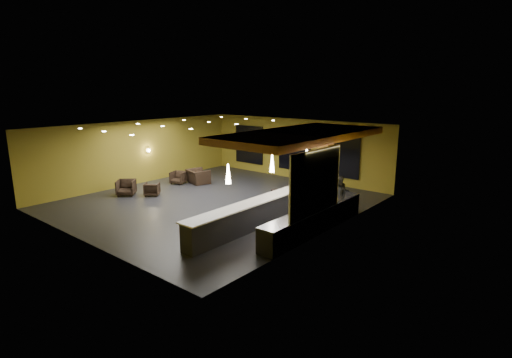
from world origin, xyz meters
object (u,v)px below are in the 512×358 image
Objects in this scene: bar_stool_2 at (237,213)px; staff_c at (338,195)px; bar_counter at (264,211)px; pendant_1 at (272,163)px; staff_a at (310,195)px; staff_b at (341,192)px; pendant_2 at (307,155)px; armchair_d at (198,176)px; bar_stool_4 at (275,196)px; armchair_b at (152,189)px; pendant_0 at (228,174)px; bar_stool_1 at (215,219)px; bar_stool_3 at (258,204)px; armchair_c at (178,178)px; prep_counter at (314,220)px; column at (325,163)px; bar_stool_5 at (293,191)px; bar_stool_0 at (186,230)px; armchair_a at (126,187)px.

staff_c is at bearing 60.00° from bar_stool_2.
pendant_1 is (0.00, 0.50, 1.85)m from bar_counter.
staff_b reaches higher than staff_a.
armchair_d is at bearing -179.56° from pendant_2.
armchair_b is at bearing -159.81° from bar_stool_4.
pendant_0 reaches higher than bar_stool_1.
pendant_1 reaches higher than staff_c.
armchair_d is at bearing 160.24° from bar_stool_3.
pendant_0 is 9.12m from armchair_c.
pendant_0 reaches higher than bar_stool_2.
armchair_b is (-8.90, -0.77, -0.11)m from prep_counter.
column is at bearing 90.00° from pendant_0.
bar_stool_1 is (6.12, -1.66, 0.19)m from armchair_b.
column reaches higher than bar_stool_3.
prep_counter is 7.46× the size of bar_stool_5.
bar_stool_4 is at bearing 89.90° from bar_stool_3.
pendant_0 is at bearing -58.93° from bar_stool_2.
staff_b is 0.96× the size of staff_c.
pendant_2 reaches higher than bar_stool_2.
staff_b is at bearing 73.04° from bar_stool_0.
pendant_2 reaches higher than bar_counter.
armchair_a is (-9.94, -1.56, -0.03)m from prep_counter.
armchair_d reaches higher than bar_stool_2.
staff_b is (1.39, -0.93, -0.98)m from column.
column is at bearing 122.22° from staff_b.
staff_a is 1.69m from bar_stool_5.
pendant_0 is 0.88× the size of bar_stool_1.
staff_a is 1.80× the size of bar_stool_4.
pendant_0 is 7.40m from armchair_b.
staff_b is 1.27× the size of armchair_d.
column is 2.33m from staff_c.
pendant_1 is 0.81× the size of armchair_a.
pendant_0 reaches higher than armchair_b.
armchair_a is at bearing -177.88° from bar_stool_2.
bar_stool_3 is (6.17, -2.22, 0.09)m from armchair_d.
bar_stool_2 is at bearing -119.23° from pendant_1.
bar_stool_3 is (-0.15, 4.06, -0.02)m from bar_stool_0.
armchair_d is (-7.07, 2.95, -0.11)m from bar_counter.
staff_b is 2.31m from bar_stool_5.
armchair_a is 1.08× the size of bar_stool_5.
prep_counter is 8.57× the size of pendant_1.
pendant_0 is 5.59m from staff_c.
bar_counter is 5.22× the size of staff_b.
bar_stool_0 is 6.67m from bar_stool_5.
armchair_a is (-7.94, -5.66, -1.35)m from column.
bar_stool_0 is at bearing -122.22° from staff_c.
column is 1.71m from pendant_2.
armchair_a is 1.09× the size of bar_stool_1.
pendant_2 reaches higher than staff_a.
armchair_b is 6.88m from bar_stool_0.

